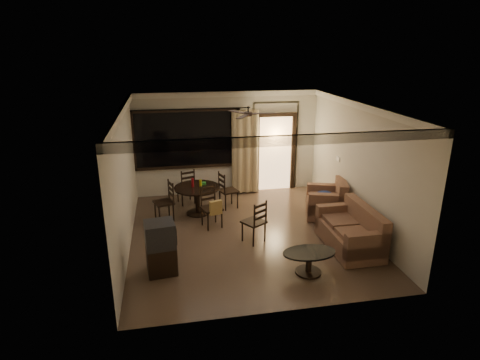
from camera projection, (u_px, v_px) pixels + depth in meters
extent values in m
plane|color=#7F6651|center=(247.00, 234.00, 8.84)|extent=(5.50, 5.50, 0.00)
plane|color=beige|center=(227.00, 143.00, 10.95)|extent=(5.00, 0.00, 5.00)
plane|color=beige|center=(286.00, 230.00, 5.83)|extent=(5.00, 0.00, 5.00)
plane|color=beige|center=(125.00, 181.00, 7.95)|extent=(0.00, 5.50, 5.50)
plane|color=beige|center=(359.00, 167.00, 8.82)|extent=(0.00, 5.50, 5.50)
plane|color=white|center=(248.00, 106.00, 7.94)|extent=(5.50, 5.50, 0.00)
cube|color=black|center=(187.00, 139.00, 10.67)|extent=(2.70, 0.04, 1.45)
cylinder|color=black|center=(190.00, 109.00, 10.35)|extent=(3.20, 0.03, 0.03)
cube|color=#FFC684|center=(275.00, 154.00, 11.25)|extent=(0.91, 0.03, 2.08)
cube|color=white|center=(338.00, 159.00, 9.83)|extent=(0.02, 0.18, 0.12)
cylinder|color=black|center=(248.00, 109.00, 7.96)|extent=(0.03, 0.03, 0.12)
cylinder|color=black|center=(248.00, 114.00, 7.99)|extent=(0.16, 0.16, 0.08)
cylinder|color=black|center=(197.00, 188.00, 9.70)|extent=(1.11, 1.11, 0.04)
cylinder|color=black|center=(198.00, 200.00, 9.80)|extent=(0.11, 0.11, 0.65)
cylinder|color=black|center=(198.00, 213.00, 9.91)|extent=(0.56, 0.56, 0.03)
cylinder|color=maroon|center=(193.00, 183.00, 9.65)|extent=(0.06, 0.06, 0.22)
cylinder|color=#B2A313|center=(201.00, 183.00, 9.65)|extent=(0.06, 0.06, 0.18)
cube|color=#298931|center=(203.00, 183.00, 9.87)|extent=(0.14, 0.10, 0.05)
cube|color=black|center=(164.00, 202.00, 9.39)|extent=(0.53, 0.53, 0.04)
cube|color=black|center=(229.00, 191.00, 10.15)|extent=(0.53, 0.53, 0.04)
cube|color=black|center=(212.00, 208.00, 9.06)|extent=(0.53, 0.53, 0.04)
cube|color=tan|center=(216.00, 208.00, 8.83)|extent=(0.29, 0.16, 0.32)
cube|color=black|center=(186.00, 187.00, 10.44)|extent=(0.53, 0.53, 0.04)
cube|color=black|center=(162.00, 259.00, 7.28)|extent=(0.57, 0.53, 0.53)
cube|color=black|center=(160.00, 234.00, 7.12)|extent=(0.57, 0.53, 0.47)
cube|color=black|center=(175.00, 232.00, 7.19)|extent=(0.07, 0.38, 0.32)
cube|color=#40221E|center=(349.00, 238.00, 8.16)|extent=(0.86, 1.62, 0.40)
cube|color=#40221E|center=(365.00, 222.00, 8.12)|extent=(0.21, 1.62, 0.66)
cube|color=#40221E|center=(367.00, 246.00, 7.43)|extent=(0.86, 0.18, 0.50)
cube|color=#40221E|center=(335.00, 215.00, 8.77)|extent=(0.86, 0.18, 0.50)
cube|color=#40221E|center=(348.00, 228.00, 8.08)|extent=(0.61, 1.41, 0.12)
cube|color=#40221E|center=(325.00, 207.00, 9.68)|extent=(1.12, 1.12, 0.42)
cube|color=#40221E|center=(341.00, 195.00, 9.53)|extent=(0.46, 0.91, 0.68)
cube|color=#40221E|center=(327.00, 205.00, 9.28)|extent=(0.91, 0.44, 0.53)
cube|color=#40221E|center=(325.00, 194.00, 9.94)|extent=(0.91, 0.44, 0.53)
cube|color=#40221E|center=(324.00, 198.00, 9.60)|extent=(0.80, 0.84, 0.13)
ellipsoid|color=#131854|center=(324.00, 194.00, 9.57)|extent=(0.38, 0.32, 0.11)
ellipsoid|color=black|center=(309.00, 253.00, 7.21)|extent=(0.98, 0.59, 0.03)
cylinder|color=black|center=(309.00, 263.00, 7.27)|extent=(0.11, 0.11, 0.39)
cylinder|color=black|center=(308.00, 272.00, 7.33)|extent=(0.48, 0.48, 0.03)
cube|color=black|center=(254.00, 222.00, 8.37)|extent=(0.57, 0.57, 0.04)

